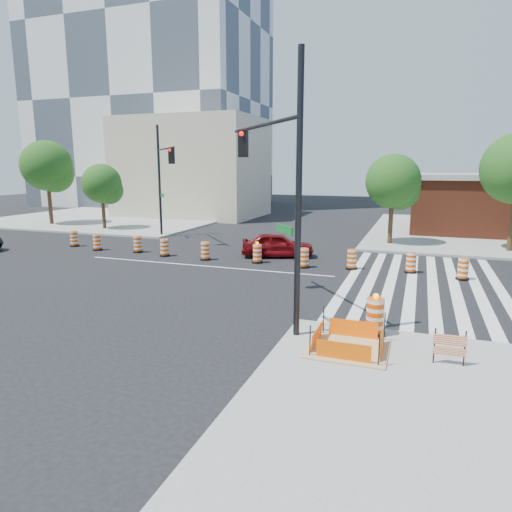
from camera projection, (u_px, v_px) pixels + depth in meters
The scene contains 25 objects.
ground at pixel (203, 266), 24.19m from camera, with size 120.00×120.00×0.00m, color black.
sidewalk_nw at pixel (123, 217), 46.77m from camera, with size 22.00×22.00×0.15m, color gray.
crosswalk_east at pixel (422, 284), 20.54m from camera, with size 6.75×13.50×0.01m.
lane_centerline at pixel (203, 266), 24.19m from camera, with size 14.00×0.12×0.01m, color silver.
excavation_pit at pixel (348, 347), 12.85m from camera, with size 2.20×2.20×0.90m.
tower_nw at pixel (149, 30), 59.15m from camera, with size 28.00×18.00×45.00m, color silver.
beige_midrise at pixel (192, 168), 47.50m from camera, with size 14.00×10.00×10.00m, color #C2B494.
red_coupe at pixel (278, 245), 26.48m from camera, with size 1.68×4.18×1.42m, color #62080B.
signal_pole_se at pixel (277, 170), 14.62m from camera, with size 4.06×4.98×8.31m.
signal_pole_nw at pixel (163, 171), 31.87m from camera, with size 4.04×4.66×7.97m.
pit_drum at pixel (375, 318), 13.84m from camera, with size 0.67×0.67×1.32m.
barricade at pixel (450, 345), 11.77m from camera, with size 0.82×0.09×0.96m.
tree_north_a at pixel (48, 169), 39.67m from camera, with size 4.35×4.35×7.39m.
tree_north_b at pixel (103, 186), 36.94m from camera, with size 3.20×3.17×5.39m.
tree_north_c at pixel (393, 184), 29.66m from camera, with size 3.53×3.53×6.00m.
median_drum_0 at pixel (74, 239), 29.94m from camera, with size 0.60×0.60×1.02m.
median_drum_1 at pixel (97, 243), 28.58m from camera, with size 0.60×0.60×1.02m.
median_drum_2 at pixel (138, 245), 27.88m from camera, with size 0.60×0.60×1.02m.
median_drum_3 at pixel (165, 248), 26.71m from camera, with size 0.60×0.60×1.02m.
median_drum_4 at pixel (205, 252), 25.62m from camera, with size 0.60×0.60×1.02m.
median_drum_5 at pixel (257, 254), 24.85m from camera, with size 0.60×0.60×1.18m.
median_drum_6 at pixel (304, 259), 23.71m from camera, with size 0.60×0.60×1.02m.
median_drum_7 at pixel (352, 260), 23.33m from camera, with size 0.60×0.60×1.02m.
median_drum_8 at pixel (411, 263), 22.53m from camera, with size 0.60×0.60×1.02m.
median_drum_9 at pixel (463, 270), 21.17m from camera, with size 0.60×0.60×1.02m.
Camera 1 is at (10.65, -21.27, 5.24)m, focal length 32.00 mm.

